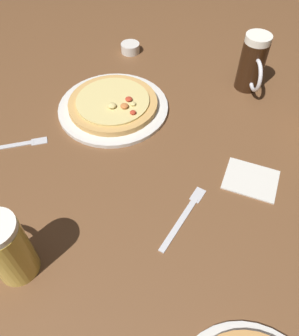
{
  "coord_description": "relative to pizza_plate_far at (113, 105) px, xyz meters",
  "views": [
    {
      "loc": [
        0.24,
        -0.5,
        0.69
      ],
      "look_at": [
        0.0,
        0.0,
        0.02
      ],
      "focal_mm": 36.27,
      "sensor_mm": 36.0,
      "label": 1
    }
  ],
  "objects": [
    {
      "name": "pizza_plate_far",
      "position": [
        0.0,
        0.0,
        0.0
      ],
      "size": [
        0.34,
        0.34,
        0.05
      ],
      "color": "silver",
      "rests_on": "ground_plane"
    },
    {
      "name": "napkin_folded",
      "position": [
        0.45,
        -0.09,
        -0.01
      ],
      "size": [
        0.14,
        0.12,
        0.01
      ],
      "primitive_type": "cube",
      "rotation": [
        0.0,
        0.0,
        0.06
      ],
      "color": "silver",
      "rests_on": "ground_plane"
    },
    {
      "name": "fork_spare",
      "position": [
        -0.19,
        -0.27,
        -0.01
      ],
      "size": [
        0.19,
        0.16,
        0.01
      ],
      "color": "silver",
      "rests_on": "ground_plane"
    },
    {
      "name": "fork_left",
      "position": [
        0.34,
        -0.27,
        -0.01
      ],
      "size": [
        0.04,
        0.2,
        0.01
      ],
      "color": "silver",
      "rests_on": "ground_plane"
    },
    {
      "name": "ramekin_sauce",
      "position": [
        -0.1,
        0.31,
        0.0
      ],
      "size": [
        0.07,
        0.07,
        0.03
      ],
      "primitive_type": "cylinder",
      "color": "silver",
      "rests_on": "ground_plane"
    },
    {
      "name": "ground_plane",
      "position": [
        0.21,
        -0.18,
        -0.03
      ],
      "size": [
        2.4,
        2.4,
        0.03
      ],
      "primitive_type": "cube",
      "color": "brown"
    },
    {
      "name": "beer_mug_pale",
      "position": [
        0.34,
        0.28,
        0.07
      ],
      "size": [
        0.09,
        0.13,
        0.18
      ],
      "color": "black",
      "rests_on": "ground_plane"
    },
    {
      "name": "beer_mug_dark",
      "position": [
        0.06,
        -0.53,
        0.07
      ],
      "size": [
        0.15,
        0.09,
        0.17
      ],
      "color": "gold",
      "rests_on": "ground_plane"
    }
  ]
}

